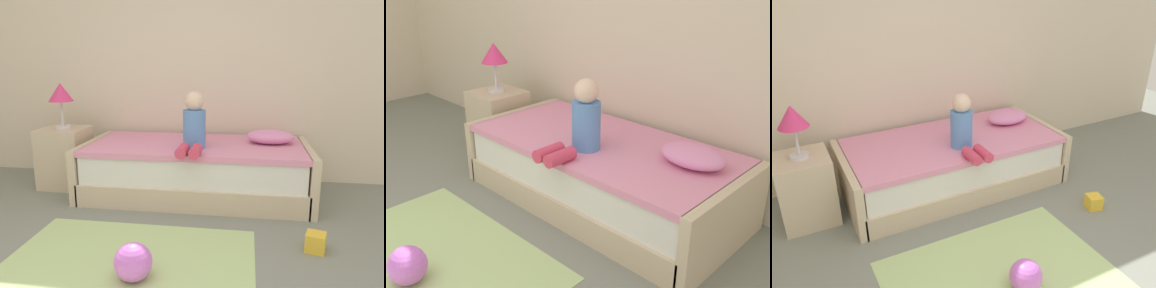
{
  "view_description": "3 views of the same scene",
  "coord_description": "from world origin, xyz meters",
  "views": [
    {
      "loc": [
        0.69,
        -1.33,
        1.26
      ],
      "look_at": [
        0.22,
        1.75,
        0.55
      ],
      "focal_mm": 34.25,
      "sensor_mm": 36.0,
      "label": 1
    },
    {
      "loc": [
        2.22,
        -0.28,
        1.73
      ],
      "look_at": [
        0.22,
        1.75,
        0.55
      ],
      "focal_mm": 41.63,
      "sensor_mm": 36.0,
      "label": 2
    },
    {
      "loc": [
        -1.24,
        -1.07,
        2.07
      ],
      "look_at": [
        0.22,
        1.75,
        0.55
      ],
      "focal_mm": 36.59,
      "sensor_mm": 36.0,
      "label": 3
    }
  ],
  "objects": [
    {
      "name": "table_lamp",
      "position": [
        -1.13,
        2.04,
        0.94
      ],
      "size": [
        0.24,
        0.24,
        0.45
      ],
      "color": "silver",
      "rests_on": "nightstand"
    },
    {
      "name": "nightstand",
      "position": [
        -1.13,
        2.04,
        0.3
      ],
      "size": [
        0.44,
        0.44,
        0.6
      ],
      "primitive_type": "cube",
      "color": "beige",
      "rests_on": "ground"
    },
    {
      "name": "bed",
      "position": [
        0.22,
        2.0,
        0.25
      ],
      "size": [
        2.11,
        1.0,
        0.5
      ],
      "color": "beige",
      "rests_on": "ground"
    },
    {
      "name": "toy_ball",
      "position": [
        0.06,
        0.52,
        0.11
      ],
      "size": [
        0.23,
        0.23,
        0.23
      ],
      "primitive_type": "sphere",
      "color": "#CC66D8",
      "rests_on": "ground"
    },
    {
      "name": "child_figure",
      "position": [
        0.23,
        1.77,
        0.7
      ],
      "size": [
        0.2,
        0.51,
        0.5
      ],
      "color": "#598CD1",
      "rests_on": "bed"
    },
    {
      "name": "pillow",
      "position": [
        0.91,
        2.1,
        0.56
      ],
      "size": [
        0.44,
        0.3,
        0.13
      ],
      "primitive_type": "ellipsoid",
      "color": "#EA8CC6",
      "rests_on": "bed"
    },
    {
      "name": "area_rug",
      "position": [
        -0.03,
        0.7,
        0.0
      ],
      "size": [
        1.6,
        1.1,
        0.01
      ],
      "primitive_type": "cube",
      "color": "#B2D189",
      "rests_on": "ground"
    }
  ]
}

